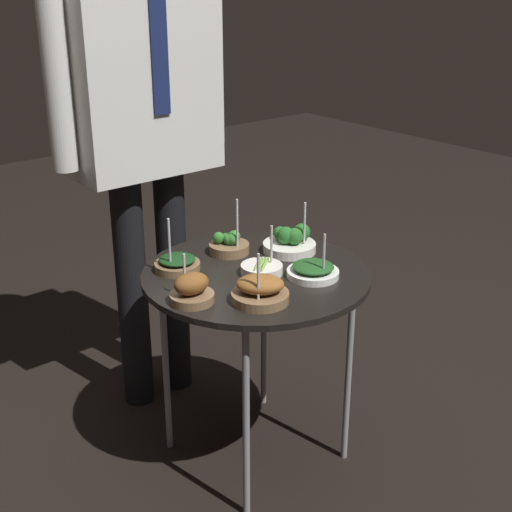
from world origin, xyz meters
name	(u,v)px	position (x,y,z in m)	size (l,w,h in m)	color
ground_plane	(256,451)	(0.00, 0.00, 0.00)	(8.00, 8.00, 0.00)	black
serving_cart	(256,286)	(0.00, 0.00, 0.59)	(0.66, 0.66, 0.63)	black
bowl_asparagus_mid_right	(262,269)	(0.01, -0.02, 0.65)	(0.12, 0.12, 0.14)	silver
bowl_roast_front_center	(192,290)	(-0.25, -0.04, 0.67)	(0.12, 0.12, 0.13)	brown
bowl_spinach_far_rim	(177,264)	(-0.17, 0.16, 0.65)	(0.13, 0.13, 0.17)	brown
bowl_broccoli_mid_left	(290,242)	(0.18, 0.06, 0.66)	(0.16, 0.16, 0.16)	silver
bowl_spinach_near_rim	(313,270)	(0.10, -0.13, 0.65)	(0.15, 0.15, 0.14)	white
bowl_broccoli_back_left	(229,245)	(0.03, 0.17, 0.66)	(0.12, 0.12, 0.18)	brown
bowl_roast_front_left	(260,291)	(-0.11, -0.16, 0.66)	(0.16, 0.16, 0.15)	brown
waiter_figure	(142,98)	(-0.05, 0.50, 1.07)	(0.62, 0.23, 1.69)	black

